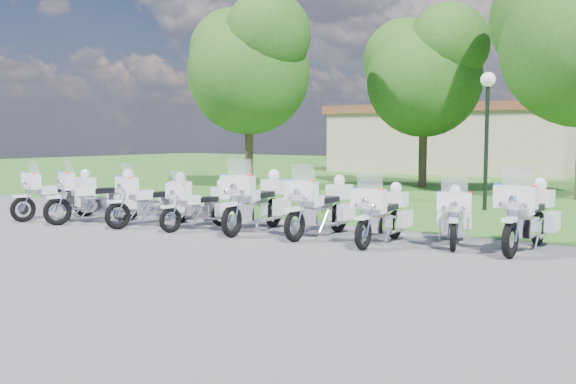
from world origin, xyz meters
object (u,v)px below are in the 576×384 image
Objects in this scene: motorcycle_4 at (257,200)px; motorcycle_1 at (99,195)px; motorcycle_5 at (321,206)px; motorcycle_0 at (60,194)px; motorcycle_3 at (201,204)px; motorcycle_8 at (528,215)px; motorcycle_6 at (383,213)px; motorcycle_2 at (155,199)px; motorcycle_7 at (454,215)px; lamp_post at (487,106)px.

motorcycle_1 is at bearing 8.37° from motorcycle_4.
motorcycle_0 is at bearing 12.96° from motorcycle_5.
motorcycle_8 reaches higher than motorcycle_3.
motorcycle_4 is 1.06× the size of motorcycle_5.
motorcycle_5 is 1.59m from motorcycle_6.
motorcycle_5 is 0.97× the size of motorcycle_8.
motorcycle_3 is at bearing 13.15° from motorcycle_8.
motorcycle_2 is 0.89× the size of motorcycle_4.
motorcycle_2 is 1.02× the size of motorcycle_6.
motorcycle_0 is 1.12× the size of motorcycle_3.
motorcycle_7 is (8.76, 1.85, -0.10)m from motorcycle_1.
motorcycle_1 is 10.37m from motorcycle_8.
motorcycle_6 is 0.90× the size of motorcycle_8.
motorcycle_4 reaches higher than motorcycle_7.
motorcycle_8 is at bearing -153.29° from motorcycle_2.
motorcycle_2 is 2.75m from motorcycle_4.
motorcycle_2 is at bearing -126.37° from lamp_post.
lamp_post reaches higher than motorcycle_1.
motorcycle_0 is 9.05m from motorcycle_6.
motorcycle_8 is at bearing -165.01° from motorcycle_6.
motorcycle_5 reaches higher than motorcycle_6.
motorcycle_5 is (5.91, 1.29, -0.02)m from motorcycle_1.
motorcycle_5 reaches higher than motorcycle_3.
motorcycle_0 is 4.47m from motorcycle_3.
lamp_post reaches higher than motorcycle_6.
motorcycle_7 is at bearing -144.08° from motorcycle_1.
motorcycle_3 is (4.41, 0.71, -0.07)m from motorcycle_0.
motorcycle_7 is at bearing -152.89° from motorcycle_6.
lamp_post is (4.50, 7.64, 2.51)m from motorcycle_3.
motorcycle_1 reaches higher than motorcycle_6.
motorcycle_1 is 4.42m from motorcycle_4.
motorcycle_5 is 4.33m from motorcycle_8.
motorcycle_1 reaches higher than motorcycle_3.
motorcycle_1 is 0.91× the size of motorcycle_4.
motorcycle_1 is 1.04× the size of motorcycle_6.
motorcycle_3 is at bearing 15.09° from motorcycle_5.
motorcycle_1 is at bearing -164.67° from motorcycle_0.
motorcycle_4 is at bearing -156.85° from motorcycle_0.
motorcycle_0 is at bearing 18.70° from motorcycle_3.
motorcycle_4 is 1.63m from motorcycle_5.
motorcycle_1 reaches higher than motorcycle_0.
motorcycle_4 reaches higher than motorcycle_5.
motorcycle_4 reaches higher than motorcycle_2.
motorcycle_4 is at bearing -8.63° from motorcycle_7.
motorcycle_1 is at bearing 21.48° from motorcycle_3.
motorcycle_2 is at bearing 5.22° from motorcycle_6.
motorcycle_7 is at bearing -152.16° from motorcycle_2.
motorcycle_0 is 1.48m from motorcycle_1.
motorcycle_5 reaches higher than motorcycle_7.
motorcycle_3 is 1.43m from motorcycle_4.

